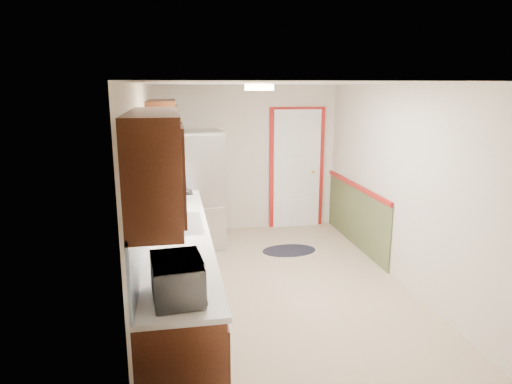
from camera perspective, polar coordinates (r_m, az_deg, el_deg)
name	(u,v)px	position (r m, az deg, el deg)	size (l,w,h in m)	color
room_shell	(282,192)	(5.19, 3.24, 0.03)	(3.20, 5.20, 2.52)	tan
kitchen_run	(173,239)	(4.88, -10.32, -5.79)	(0.63, 4.00, 2.20)	#3E1B0E
back_wall_trim	(309,178)	(7.60, 6.61, 1.75)	(1.12, 2.30, 2.08)	maroon
ceiling_fixture	(259,87)	(4.80, 0.42, 12.95)	(0.30, 0.30, 0.06)	#FFD88C
microwave	(178,275)	(3.22, -9.77, -10.13)	(0.50, 0.28, 0.34)	white
refrigerator	(198,189)	(6.84, -7.25, 0.33)	(0.77, 0.75, 1.75)	#B7B7BC
rug	(289,250)	(6.80, 4.15, -7.30)	(0.80, 0.51, 0.01)	black
cooktop	(175,190)	(6.48, -10.03, 0.19)	(0.46, 0.55, 0.02)	black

